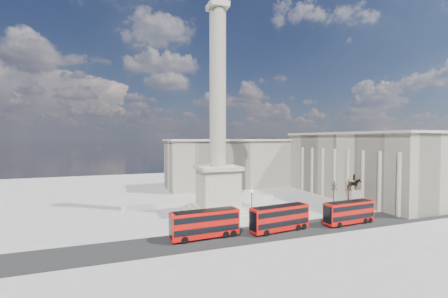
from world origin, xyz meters
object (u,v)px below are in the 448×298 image
red_bus_a (205,224)px  equestrian_statue (354,197)px  victorian_lamp (252,202)px  red_bus_c (349,212)px  pedestrian_walking (328,214)px  pedestrian_crossing (255,214)px  pedestrian_standing (349,213)px  nelsons_column (218,156)px  red_bus_b (280,218)px  red_bus_d (423,202)px

red_bus_a → equestrian_statue: equestrian_statue is taller
equestrian_statue → victorian_lamp: bearing=-179.4°
red_bus_c → pedestrian_walking: red_bus_c is taller
red_bus_a → victorian_lamp: 14.44m
equestrian_statue → pedestrian_crossing: 25.54m
victorian_lamp → pedestrian_standing: 21.44m
red_bus_c → pedestrian_standing: (3.85, 4.23, -1.54)m
nelsons_column → red_bus_c: 29.01m
red_bus_c → pedestrian_walking: 5.03m
red_bus_b → red_bus_d: (37.14, 0.31, 0.17)m
victorian_lamp → pedestrian_crossing: 3.62m
red_bus_d → red_bus_c: bearing=-179.6°
pedestrian_crossing → pedestrian_walking: bearing=-159.7°
victorian_lamp → red_bus_d: bearing=-12.0°
pedestrian_walking → pedestrian_crossing: pedestrian_walking is taller
pedestrian_walking → victorian_lamp: bearing=158.7°
red_bus_c → red_bus_d: 21.95m
red_bus_b → red_bus_c: bearing=-9.4°
equestrian_statue → pedestrian_standing: 8.52m
victorian_lamp → pedestrian_walking: victorian_lamp is taller
victorian_lamp → equestrian_statue: (27.00, 0.29, -0.72)m
red_bus_b → pedestrian_standing: (19.07, 3.56, -1.63)m
red_bus_a → red_bus_c: bearing=-6.4°
red_bus_b → pedestrian_crossing: bearing=83.1°
nelsons_column → red_bus_b: (6.76, -15.06, -10.47)m
red_bus_b → pedestrian_crossing: (-0.01, 10.03, -1.69)m
equestrian_statue → red_bus_d: bearing=-36.0°
red_bus_b → pedestrian_standing: bearing=3.7°
pedestrian_standing → red_bus_b: bearing=-11.0°
nelsons_column → red_bus_a: size_ratio=4.19×
red_bus_b → pedestrian_standing: red_bus_b is taller
nelsons_column → pedestrian_walking: size_ratio=27.58×
red_bus_b → red_bus_d: bearing=-6.4°
equestrian_statue → pedestrian_standing: size_ratio=5.17×
equestrian_statue → pedestrian_walking: bearing=-157.1°
red_bus_a → victorian_lamp: size_ratio=1.91×
pedestrian_walking → red_bus_a: bearing=-178.6°
red_bus_b → red_bus_c: red_bus_b is taller
equestrian_statue → pedestrian_crossing: (-25.42, 1.20, -2.18)m
equestrian_statue → pedestrian_walking: size_ratio=4.67×
nelsons_column → pedestrian_standing: (25.82, -11.50, -12.10)m
red_bus_b → red_bus_a: bearing=169.0°
red_bus_d → pedestrian_standing: 18.45m
equestrian_statue → pedestrian_walking: (-11.57, -4.89, -2.03)m
red_bus_b → pedestrian_walking: (13.84, 3.95, -1.55)m
victorian_lamp → red_bus_a: bearing=-148.3°
red_bus_c → pedestrian_crossing: size_ratio=7.37×
nelsons_column → red_bus_c: bearing=-35.6°
nelsons_column → pedestrian_walking: (20.60, -11.12, -12.01)m
pedestrian_walking → pedestrian_standing: (5.23, -0.38, -0.09)m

